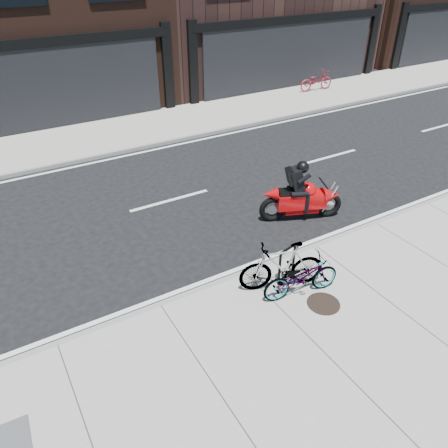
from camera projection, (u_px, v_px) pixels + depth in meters
ground at (203, 234)px, 11.02m from camera, size 120.00×120.00×0.00m
sidewalk_near at (342, 374)px, 7.35m from camera, size 60.00×6.00×0.13m
sidewalk_far at (107, 135)px, 16.61m from camera, size 60.00×3.50×0.13m
bike_rack at (287, 261)px, 9.06m from camera, size 0.49×0.15×0.84m
bicycle_front at (301, 277)px, 8.72m from camera, size 1.72×0.85×0.86m
bicycle_rear at (282, 266)px, 8.85m from camera, size 1.85×1.06×1.07m
motorcycle at (305, 196)px, 11.32m from camera, size 2.12×1.17×1.67m
bicycle_far at (316, 81)px, 21.25m from camera, size 1.84×0.77×0.94m
manhole_cover at (323, 304)px, 8.69m from camera, size 0.67×0.67×0.02m
utility_grate at (3, 446)px, 6.21m from camera, size 0.79×0.79×0.02m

